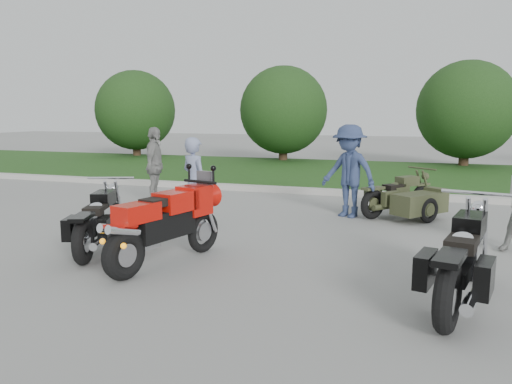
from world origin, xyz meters
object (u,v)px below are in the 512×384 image
(cruiser_right, at_px, (463,264))
(cruiser_sidecar, at_px, (409,200))
(person_stripe, at_px, (195,182))
(person_denim, at_px, (349,171))
(sportbike_red, at_px, (164,222))
(person_back, at_px, (155,166))
(cruiser_left, at_px, (98,223))

(cruiser_right, bearing_deg, cruiser_sidecar, 110.82)
(person_stripe, distance_m, person_denim, 3.12)
(cruiser_sidecar, bearing_deg, person_denim, -132.34)
(sportbike_red, xyz_separation_m, person_back, (-2.52, 4.15, 0.28))
(cruiser_right, relative_size, cruiser_sidecar, 1.30)
(cruiser_left, height_order, cruiser_right, cruiser_right)
(person_denim, bearing_deg, cruiser_left, -106.71)
(cruiser_right, bearing_deg, person_denim, 125.31)
(cruiser_right, height_order, cruiser_sidecar, cruiser_right)
(cruiser_left, relative_size, person_stripe, 1.30)
(cruiser_left, bearing_deg, cruiser_sidecar, 22.02)
(person_back, bearing_deg, cruiser_left, -179.38)
(person_denim, bearing_deg, cruiser_sidecar, 33.43)
(person_stripe, height_order, person_denim, person_denim)
(sportbike_red, xyz_separation_m, person_stripe, (-0.65, 2.34, 0.22))
(cruiser_right, bearing_deg, sportbike_red, -171.95)
(person_stripe, bearing_deg, person_back, -16.08)
(person_denim, xyz_separation_m, person_back, (-4.43, 0.05, -0.04))
(sportbike_red, height_order, person_stripe, person_stripe)
(sportbike_red, relative_size, cruiser_left, 1.00)
(cruiser_left, height_order, person_back, person_back)
(cruiser_left, relative_size, person_back, 1.21)
(person_stripe, bearing_deg, cruiser_right, 177.33)
(person_back, bearing_deg, cruiser_right, -142.08)
(cruiser_sidecar, bearing_deg, sportbike_red, -87.50)
(cruiser_left, xyz_separation_m, person_denim, (3.24, 3.76, 0.49))
(sportbike_red, bearing_deg, cruiser_right, 11.06)
(cruiser_sidecar, relative_size, person_stripe, 1.14)
(sportbike_red, xyz_separation_m, cruiser_left, (-1.32, 0.34, -0.17))
(cruiser_sidecar, bearing_deg, cruiser_left, -99.90)
(cruiser_sidecar, bearing_deg, cruiser_right, -43.41)
(cruiser_left, relative_size, person_denim, 1.15)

